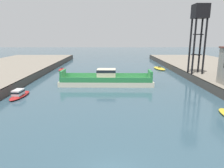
# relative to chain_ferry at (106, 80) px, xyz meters

# --- Properties ---
(chain_ferry) EXTENTS (20.94, 6.30, 3.61)m
(chain_ferry) POSITION_rel_chain_ferry_xyz_m (0.00, 0.00, 0.00)
(chain_ferry) COLOR beige
(chain_ferry) RESTS_ON ground
(moored_boat_near_left) EXTENTS (3.79, 8.13, 1.06)m
(moored_boat_near_left) POSITION_rel_chain_ferry_xyz_m (17.40, 22.78, -0.81)
(moored_boat_near_left) COLOR yellow
(moored_boat_near_left) RESTS_ON ground
(moored_boat_near_right) EXTENTS (1.46, 5.13, 1.05)m
(moored_boat_near_right) POSITION_rel_chain_ferry_xyz_m (-15.09, 20.59, -0.81)
(moored_boat_near_right) COLOR red
(moored_boat_near_right) RESTS_ON ground
(moored_boat_mid_left) EXTENTS (2.32, 6.67, 1.45)m
(moored_boat_mid_left) POSITION_rel_chain_ferry_xyz_m (-15.67, -9.77, -0.56)
(moored_boat_mid_left) COLOR red
(moored_boat_mid_left) RESTS_ON ground
(crane_tower) EXTENTS (3.32, 3.32, 16.41)m
(crane_tower) POSITION_rel_chain_ferry_xyz_m (22.15, 5.08, 13.58)
(crane_tower) COLOR black
(crane_tower) RESTS_ON quay_right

